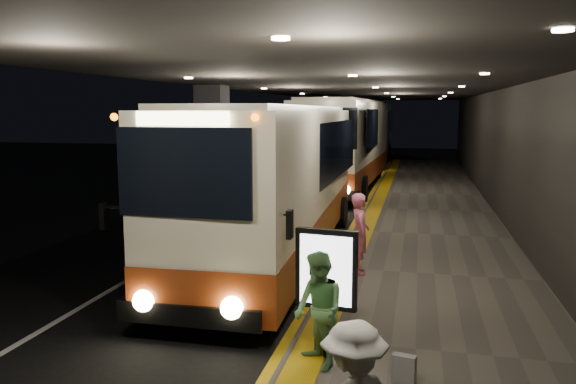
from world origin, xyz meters
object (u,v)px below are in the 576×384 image
at_px(passenger_boarding, 360,233).
at_px(stanchion_post, 316,320).
at_px(coach_second, 347,147).
at_px(coach_main, 279,187).
at_px(coach_third, 369,135).
at_px(passenger_waiting_green, 319,310).
at_px(info_sign, 326,272).
at_px(bag_polka, 404,369).

distance_m(passenger_boarding, stanchion_post, 4.35).
xyz_separation_m(coach_second, stanchion_post, (1.98, -19.06, -1.27)).
xyz_separation_m(coach_main, coach_third, (-0.08, 27.02, 0.15)).
height_order(passenger_waiting_green, info_sign, info_sign).
height_order(coach_second, info_sign, coach_second).
relative_size(coach_third, info_sign, 6.77).
height_order(coach_main, passenger_waiting_green, coach_main).
bearing_deg(info_sign, coach_second, 103.73).
height_order(coach_third, passenger_waiting_green, coach_third).
xyz_separation_m(coach_second, passenger_boarding, (2.16, -14.73, -0.91)).
distance_m(bag_polka, info_sign, 1.65).
relative_size(info_sign, stanchion_post, 1.79).
distance_m(coach_main, stanchion_post, 6.34).
bearing_deg(info_sign, bag_polka, -16.94).
relative_size(coach_main, bag_polka, 32.03).
bearing_deg(passenger_waiting_green, passenger_boarding, 140.79).
height_order(coach_second, passenger_waiting_green, coach_second).
xyz_separation_m(coach_second, bag_polka, (3.25, -19.63, -1.61)).
distance_m(coach_second, info_sign, 19.25).
bearing_deg(passenger_waiting_green, coach_main, 160.63).
xyz_separation_m(bag_polka, stanchion_post, (-1.28, 0.58, 0.34)).
bearing_deg(stanchion_post, coach_third, 93.68).
bearing_deg(coach_main, info_sign, -71.70).
height_order(passenger_boarding, stanchion_post, passenger_boarding).
bearing_deg(stanchion_post, coach_main, 109.07).
height_order(coach_main, info_sign, coach_main).
relative_size(coach_third, passenger_boarding, 7.22).
bearing_deg(bag_polka, coach_main, 117.11).
xyz_separation_m(passenger_boarding, stanchion_post, (-0.18, -4.33, -0.36)).
bearing_deg(passenger_boarding, info_sign, 167.29).
distance_m(coach_second, stanchion_post, 19.20).
bearing_deg(coach_third, passenger_waiting_green, -87.35).
xyz_separation_m(coach_second, coach_third, (-0.14, 13.86, -0.03)).
bearing_deg(stanchion_post, info_sign, -23.90).
bearing_deg(bag_polka, coach_second, 99.41).
distance_m(coach_third, info_sign, 33.07).
height_order(coach_second, stanchion_post, coach_second).
bearing_deg(coach_main, passenger_waiting_green, -73.01).
distance_m(passenger_boarding, bag_polka, 5.07).
distance_m(passenger_boarding, passenger_waiting_green, 4.70).
relative_size(coach_main, passenger_boarding, 6.72).
relative_size(passenger_boarding, passenger_waiting_green, 1.09).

